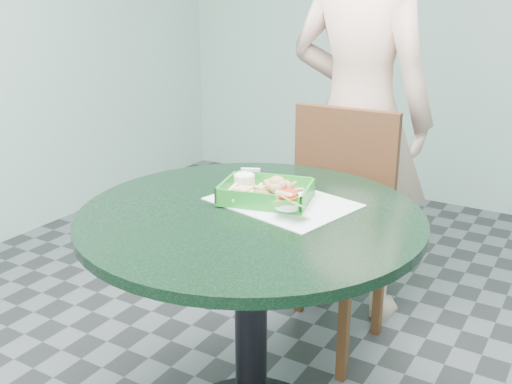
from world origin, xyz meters
The scene contains 9 objects.
cafe_table centered at (0.00, 0.00, 0.58)m, with size 0.98×0.98×0.75m.
dining_chair centered at (-0.04, 0.67, 0.53)m, with size 0.42×0.42×0.93m.
diner_person centered at (-0.06, 0.95, 0.99)m, with size 0.72×0.47×1.98m, color tan.
placemat centered at (0.04, 0.11, 0.75)m, with size 0.39×0.30×0.00m, color silver.
food_basket centered at (-0.01, 0.10, 0.77)m, with size 0.26×0.19×0.05m.
crab_sandwich centered at (0.03, 0.07, 0.80)m, with size 0.12×0.12×0.07m.
fries_pile centered at (-0.07, 0.08, 0.79)m, with size 0.10×0.11×0.04m, color #F7E68B, non-canonical shape.
sauce_ramekin centered at (-0.08, 0.13, 0.80)m, with size 0.06×0.06×0.04m.
garnish_cup centered at (0.08, 0.01, 0.79)m, with size 0.11×0.10×0.04m.
Camera 1 is at (0.83, -1.35, 1.38)m, focal length 42.00 mm.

